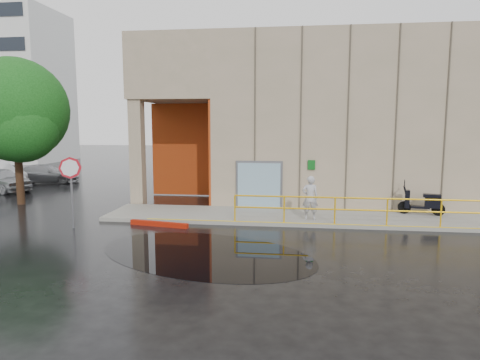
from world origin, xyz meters
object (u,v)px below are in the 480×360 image
object	(u,v)px
stop_sign	(71,177)
car_c	(46,174)
scooter	(422,195)
red_curb	(159,224)
tree_near	(16,114)
car_a	(1,180)
person	(310,198)

from	to	relation	value
stop_sign	car_c	bearing A→B (deg)	111.55
scooter	red_curb	bearing A→B (deg)	-152.61
car_c	tree_near	bearing A→B (deg)	-169.54
scooter	car_c	xyz separation A→B (m)	(-21.52, 7.87, -0.36)
stop_sign	tree_near	distance (m)	6.79
car_c	red_curb	bearing A→B (deg)	-147.12
red_curb	car_c	size ratio (longest dim) A/B	0.58
red_curb	tree_near	world-z (taller)	tree_near
car_c	tree_near	world-z (taller)	tree_near
scooter	car_a	size ratio (longest dim) A/B	0.46
tree_near	car_a	bearing A→B (deg)	136.26
car_a	tree_near	bearing A→B (deg)	-111.80
person	car_c	distance (m)	19.30
red_curb	car_a	xyz separation A→B (m)	(-11.65, 6.94, 0.60)
scooter	car_c	bearing A→B (deg)	172.45
stop_sign	red_curb	size ratio (longest dim) A/B	1.12
tree_near	red_curb	bearing A→B (deg)	-23.16
car_a	car_c	world-z (taller)	car_a
person	car_c	xyz separation A→B (m)	(-16.89, 9.33, -0.41)
person	scooter	size ratio (longest dim) A/B	0.93
car_c	scooter	bearing A→B (deg)	-123.61
car_c	tree_near	xyz separation A→B (m)	(3.21, -7.23, 3.74)
car_c	tree_near	size ratio (longest dim) A/B	0.59
car_a	tree_near	distance (m)	6.30
person	car_a	bearing A→B (deg)	-20.58
person	stop_sign	bearing A→B (deg)	10.18
red_curb	car_a	distance (m)	13.57
person	red_curb	xyz separation A→B (m)	(-5.74, -1.29, -0.93)
scooter	car_c	size ratio (longest dim) A/B	0.45
car_a	person	bearing A→B (deg)	-86.07
stop_sign	person	bearing A→B (deg)	-1.13
scooter	car_a	world-z (taller)	scooter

